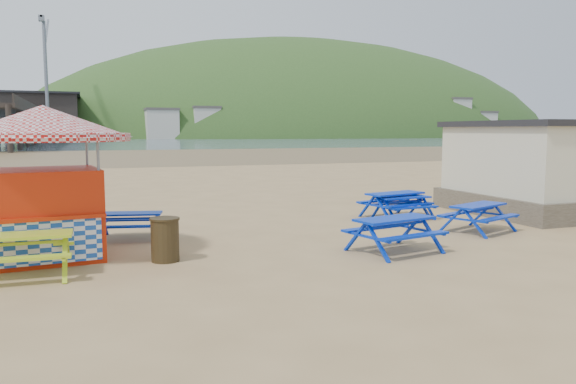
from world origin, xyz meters
name	(u,v)px	position (x,y,z in m)	size (l,w,h in m)	color
ground	(301,234)	(0.00, 0.00, 0.00)	(400.00, 400.00, 0.00)	tan
wet_sand	(133,154)	(0.00, 55.00, 0.00)	(400.00, 400.00, 0.00)	brown
sea	(102,140)	(0.00, 170.00, 0.01)	(400.00, 400.00, 0.00)	#4C5F6D
picnic_table_blue_a	(130,226)	(-4.45, 0.93, 0.34)	(1.90, 1.66, 0.69)	#030EB9
picnic_table_blue_b	(395,205)	(3.95, 1.69, 0.41)	(2.25, 1.96, 0.82)	#030EB9
picnic_table_blue_c	(403,208)	(4.09, 1.39, 0.36)	(1.81, 1.50, 0.72)	#030EB9
picnic_table_blue_d	(394,235)	(1.22, -2.88, 0.41)	(2.23, 1.94, 0.81)	#030EB9
picnic_table_blue_e	(478,218)	(4.81, -1.35, 0.39)	(2.26, 2.06, 0.77)	#030EB9
picnic_table_yellow	(17,256)	(-6.79, -2.39, 0.42)	(2.05, 1.66, 0.84)	#99D50E
ice_cream_kiosk	(45,163)	(-6.32, -0.75, 2.13)	(4.16, 4.16, 3.38)	#B72208
litter_bin	(165,239)	(-3.92, -1.98, 0.48)	(0.65, 0.65, 0.95)	#3B3015
amenity_block	(569,166)	(10.50, 1.00, 1.57)	(7.40, 5.40, 3.15)	#665B4C
pier	(40,122)	(-17.99, 178.23, 5.46)	(24.00, 220.00, 39.29)	black
headland_town	(302,158)	(90.00, 229.68, -9.91)	(264.00, 144.00, 108.00)	#2D4C1E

